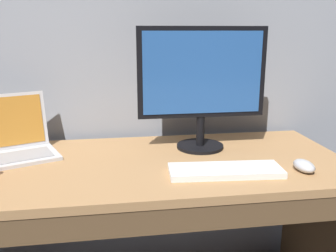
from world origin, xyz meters
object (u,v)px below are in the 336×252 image
Objects in this scene: laptop_silver at (13,143)px; computer_mouse at (304,166)px; external_monitor at (202,83)px; wired_keyboard at (225,170)px.

computer_mouse is (1.08, -0.33, -0.03)m from laptop_silver.
wired_keyboard is at bearing -86.13° from external_monitor.
laptop_silver is 1.13m from computer_mouse.
computer_mouse is (0.31, -0.32, -0.27)m from external_monitor.
external_monitor is at bearing 93.87° from wired_keyboard.
external_monitor is at bearing 131.20° from computer_mouse.
computer_mouse is at bearing -17.16° from laptop_silver.
external_monitor reaches higher than laptop_silver.
wired_keyboard is 3.95× the size of computer_mouse.
laptop_silver is 3.69× the size of computer_mouse.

